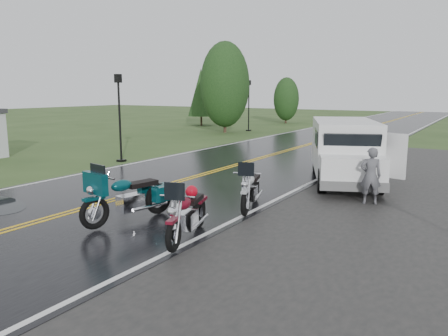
# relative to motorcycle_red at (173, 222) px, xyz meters

# --- Properties ---
(ground) EXTENTS (120.00, 120.00, 0.00)m
(ground) POSITION_rel_motorcycle_red_xyz_m (-3.90, 1.54, -0.64)
(ground) COLOR #2D471E
(ground) RESTS_ON ground
(road) EXTENTS (8.00, 100.00, 0.04)m
(road) POSITION_rel_motorcycle_red_xyz_m (-3.90, 11.54, -0.62)
(road) COLOR black
(road) RESTS_ON ground
(motorcycle_red) EXTENTS (1.41, 2.30, 1.28)m
(motorcycle_red) POSITION_rel_motorcycle_red_xyz_m (0.00, 0.00, 0.00)
(motorcycle_red) COLOR #580A17
(motorcycle_red) RESTS_ON ground
(motorcycle_teal) EXTENTS (1.30, 2.51, 1.41)m
(motorcycle_teal) POSITION_rel_motorcycle_red_xyz_m (-2.27, 0.17, 0.07)
(motorcycle_teal) COLOR #05383E
(motorcycle_teal) RESTS_ON ground
(motorcycle_silver) EXTENTS (1.43, 2.28, 1.27)m
(motorcycle_silver) POSITION_rel_motorcycle_red_xyz_m (-0.02, 2.74, -0.01)
(motorcycle_silver) COLOR #A9ADB1
(motorcycle_silver) RESTS_ON ground
(van_white) EXTENTS (3.88, 5.64, 2.08)m
(van_white) POSITION_rel_motorcycle_red_xyz_m (0.66, 6.17, 0.40)
(van_white) COLOR silver
(van_white) RESTS_ON ground
(person_at_van) EXTENTS (0.65, 0.55, 1.52)m
(person_at_van) POSITION_rel_motorcycle_red_xyz_m (2.17, 5.60, 0.12)
(person_at_van) COLOR #515156
(person_at_van) RESTS_ON ground
(lamp_post_near_left) EXTENTS (0.32, 0.32, 3.72)m
(lamp_post_near_left) POSITION_rel_motorcycle_red_xyz_m (-8.64, 7.34, 1.22)
(lamp_post_near_left) COLOR black
(lamp_post_near_left) RESTS_ON ground
(lamp_post_far_left) EXTENTS (0.33, 0.33, 3.80)m
(lamp_post_far_left) POSITION_rel_motorcycle_red_xyz_m (-10.90, 22.83, 1.26)
(lamp_post_far_left) COLOR black
(lamp_post_far_left) RESTS_ON ground
(tree_left_mid) EXTENTS (3.53, 3.53, 5.51)m
(tree_left_mid) POSITION_rel_motorcycle_red_xyz_m (-11.78, 20.88, 2.12)
(tree_left_mid) COLOR #1E3D19
(tree_left_mid) RESTS_ON ground
(tree_left_far) EXTENTS (2.34, 2.34, 3.59)m
(tree_left_far) POSITION_rel_motorcycle_red_xyz_m (-11.72, 31.54, 1.16)
(tree_left_far) COLOR #1E3D19
(tree_left_far) RESTS_ON ground
(pine_left_far) EXTENTS (2.28, 2.28, 4.74)m
(pine_left_far) POSITION_rel_motorcycle_red_xyz_m (-16.85, 25.19, 1.73)
(pine_left_far) COLOR #1E3D19
(pine_left_far) RESTS_ON ground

